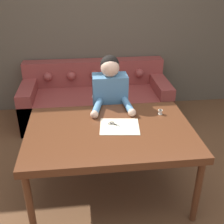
% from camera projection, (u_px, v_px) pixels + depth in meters
% --- Properties ---
extents(ground_plane, '(16.00, 16.00, 0.00)m').
position_uv_depth(ground_plane, '(123.00, 193.00, 2.86)').
color(ground_plane, brown).
extents(wall_back, '(8.00, 0.06, 2.60)m').
position_uv_depth(wall_back, '(103.00, 24.00, 4.11)').
color(wall_back, brown).
rests_on(wall_back, ground_plane).
extents(dining_table, '(1.53, 1.04, 0.73)m').
position_uv_depth(dining_table, '(110.00, 136.00, 2.60)').
color(dining_table, '#562D19').
rests_on(dining_table, ground_plane).
extents(couch, '(2.09, 0.88, 0.81)m').
position_uv_depth(couch, '(96.00, 100.00, 4.17)').
color(couch, brown).
rests_on(couch, ground_plane).
extents(person, '(0.46, 0.60, 1.23)m').
position_uv_depth(person, '(110.00, 108.00, 3.20)').
color(person, '#33281E').
rests_on(person, ground_plane).
extents(pattern_paper_main, '(0.39, 0.34, 0.00)m').
position_uv_depth(pattern_paper_main, '(120.00, 126.00, 2.61)').
color(pattern_paper_main, beige).
rests_on(pattern_paper_main, dining_table).
extents(scissors, '(0.19, 0.18, 0.01)m').
position_uv_depth(scissors, '(115.00, 125.00, 2.64)').
color(scissors, silver).
rests_on(scissors, dining_table).
extents(thread_spool, '(0.04, 0.04, 0.05)m').
position_uv_depth(thread_spool, '(160.00, 112.00, 2.83)').
color(thread_spool, beige).
rests_on(thread_spool, dining_table).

